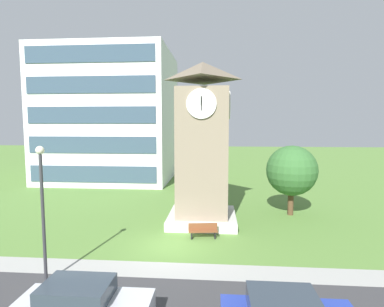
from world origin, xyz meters
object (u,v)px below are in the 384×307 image
(clock_tower, at_px, (203,152))
(tree_streetside, at_px, (292,171))
(parked_car_silver, at_px, (82,306))
(park_bench, at_px, (203,231))
(street_lamp, at_px, (42,200))

(clock_tower, bearing_deg, tree_streetside, 18.52)
(clock_tower, height_order, parked_car_silver, clock_tower)
(park_bench, xyz_separation_m, parked_car_silver, (-3.72, -8.77, 0.40))
(tree_streetside, height_order, parked_car_silver, tree_streetside)
(street_lamp, relative_size, parked_car_silver, 1.34)
(park_bench, bearing_deg, clock_tower, 93.39)
(clock_tower, height_order, park_bench, clock_tower)
(clock_tower, xyz_separation_m, street_lamp, (-6.55, -8.94, -1.32))
(street_lamp, distance_m, tree_streetside, 17.40)
(clock_tower, relative_size, street_lamp, 1.85)
(parked_car_silver, bearing_deg, street_lamp, 135.87)
(street_lamp, bearing_deg, clock_tower, 53.77)
(street_lamp, xyz_separation_m, parked_car_silver, (3.01, -2.92, -2.89))
(park_bench, bearing_deg, street_lamp, -139.05)
(street_lamp, bearing_deg, parked_car_silver, -44.13)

